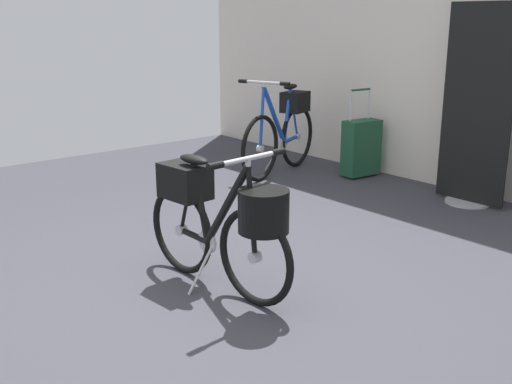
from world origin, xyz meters
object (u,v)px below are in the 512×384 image
at_px(display_bike_left, 283,129).
at_px(rolling_suitcase, 361,147).
at_px(folding_bike_foreground, 221,217).
at_px(floor_banner_stand, 476,117).

bearing_deg(display_bike_left, rolling_suitcase, 36.13).
height_order(folding_bike_foreground, rolling_suitcase, rolling_suitcase).
xyz_separation_m(display_bike_left, rolling_suitcase, (0.61, 0.44, -0.14)).
bearing_deg(floor_banner_stand, display_bike_left, -166.03).
xyz_separation_m(floor_banner_stand, display_bike_left, (-1.76, -0.44, -0.28)).
bearing_deg(display_bike_left, floor_banner_stand, 13.97).
xyz_separation_m(floor_banner_stand, folding_bike_foreground, (0.04, -2.55, -0.28)).
height_order(floor_banner_stand, display_bike_left, floor_banner_stand).
xyz_separation_m(folding_bike_foreground, display_bike_left, (-1.80, 2.11, -0.00)).
relative_size(floor_banner_stand, folding_bike_foreground, 1.39).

